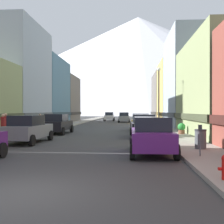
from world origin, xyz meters
name	(u,v)px	position (x,y,z in m)	size (l,w,h in m)	color
ground_plane	(17,194)	(0.00, 0.00, 0.00)	(400.00, 400.00, 0.00)	#383838
sidewalk_left	(71,124)	(-6.25, 35.00, 0.07)	(2.50, 100.00, 0.15)	gray
sidewalk_right	(154,124)	(6.25, 35.00, 0.07)	(2.50, 100.00, 0.15)	gray
storefront_left_2	(14,79)	(-10.53, 24.29, 5.73)	(6.35, 9.77, 11.82)	#99A5B2
storefront_left_3	(38,93)	(-11.26, 34.85, 4.80)	(7.82, 10.91, 9.93)	slate
storefront_left_4	(53,100)	(-11.95, 45.19, 4.12)	(9.21, 9.36, 8.54)	#66605B
storefront_right_2	(197,82)	(11.02, 28.66, 5.65)	(7.33, 11.16, 11.65)	#99A5B2
storefront_right_3	(182,94)	(11.22, 39.43, 4.80)	(7.74, 9.50, 9.94)	#D8B259
storefront_right_4	(178,98)	(12.49, 51.05, 4.66)	(10.28, 12.76, 9.64)	#66605B
car_left_1	(28,129)	(-3.80, 10.83, 0.90)	(2.23, 4.47, 1.78)	slate
car_left_2	(57,124)	(-3.80, 18.01, 0.90)	(2.13, 4.43, 1.78)	black
car_right_0	(151,135)	(3.80, 6.59, 0.90)	(2.07, 4.41, 1.78)	#591E72
car_right_1	(143,126)	(3.80, 15.22, 0.90)	(2.14, 4.44, 1.78)	black
car_right_2	(140,122)	(3.80, 22.28, 0.90)	(2.06, 4.40, 1.78)	#B28419
car_driving_0	(124,117)	(1.60, 43.74, 0.90)	(2.06, 4.40, 1.78)	slate
car_driving_1	(109,116)	(-1.60, 50.37, 0.90)	(2.06, 4.40, 1.78)	silver
parking_meter_near	(200,136)	(5.75, 5.29, 1.01)	(0.14, 0.10, 1.33)	#595960
trash_bin_right	(201,139)	(6.35, 7.67, 0.64)	(0.59, 0.59, 0.98)	#4C5156
potted_plant_0	(182,128)	(7.00, 16.62, 0.62)	(0.63, 0.63, 0.91)	brown
potted_plant_2	(201,137)	(7.00, 10.15, 0.51)	(0.52, 0.52, 0.77)	#4C4C51
pedestrian_0	(6,126)	(-6.25, 12.93, 0.96)	(0.36, 0.36, 1.75)	maroon
pedestrian_1	(40,122)	(-6.25, 20.59, 0.90)	(0.36, 0.36, 1.64)	brown
pedestrian_2	(3,127)	(-6.25, 12.53, 0.94)	(0.36, 0.36, 1.70)	maroon
streetlamp_right	(159,90)	(5.35, 18.78, 3.99)	(0.36, 0.36, 5.86)	black
mountain_backdrop	(138,65)	(9.81, 260.00, 45.61)	(329.04, 329.04, 91.23)	white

